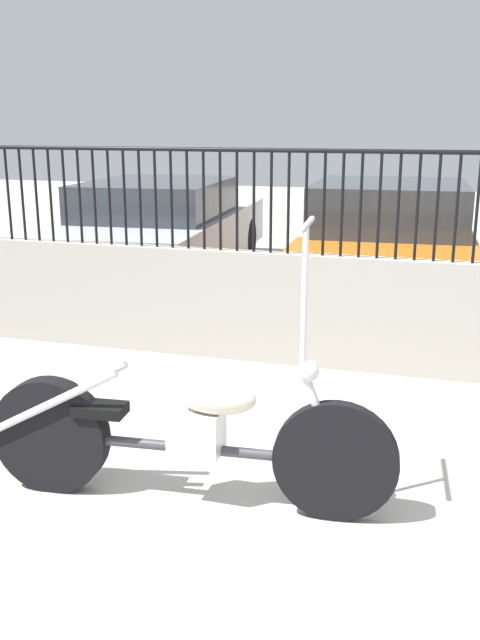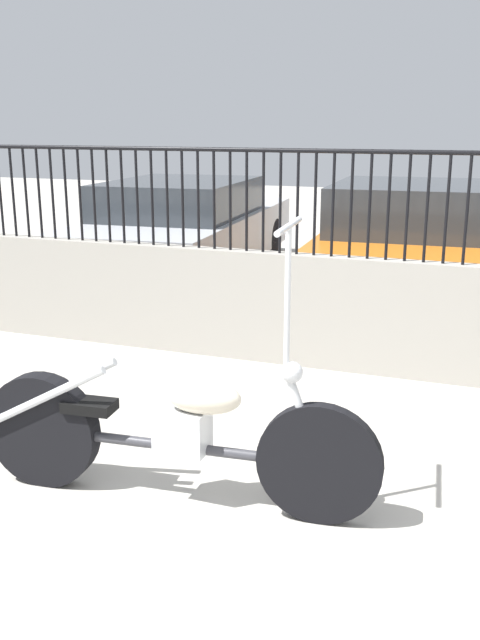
{
  "view_description": "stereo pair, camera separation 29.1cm",
  "coord_description": "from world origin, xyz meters",
  "views": [
    {
      "loc": [
        0.73,
        -2.76,
        2.0
      ],
      "look_at": [
        -0.63,
        1.72,
        0.7
      ],
      "focal_mm": 40.0,
      "sensor_mm": 36.0,
      "label": 1
    },
    {
      "loc": [
        1.0,
        -2.67,
        2.0
      ],
      "look_at": [
        -0.63,
        1.72,
        0.7
      ],
      "focal_mm": 40.0,
      "sensor_mm": 36.0,
      "label": 2
    }
  ],
  "objects": [
    {
      "name": "motorcycle_dark_grey",
      "position": [
        -0.67,
        0.48,
        0.4
      ],
      "size": [
        2.24,
        0.52,
        1.55
      ],
      "rotation": [
        0.0,
        0.0,
        0.09
      ],
      "color": "black",
      "rests_on": "ground_plane"
    },
    {
      "name": "fence_railing",
      "position": [
        -0.0,
        2.95,
        1.49
      ],
      "size": [
        10.12,
        0.04,
        0.85
      ],
      "color": "black",
      "rests_on": "low_wall"
    },
    {
      "name": "car_orange",
      "position": [
        -0.01,
        5.71,
        0.68
      ],
      "size": [
        2.1,
        4.23,
        1.35
      ],
      "rotation": [
        0.0,
        0.0,
        1.63
      ],
      "color": "black",
      "rests_on": "ground_plane"
    },
    {
      "name": "ground_plane",
      "position": [
        0.0,
        0.0,
        0.0
      ],
      "size": [
        40.0,
        40.0,
        0.0
      ],
      "primitive_type": "plane",
      "color": "#ADA89E"
    },
    {
      "name": "car_silver",
      "position": [
        -2.92,
        5.82,
        0.66
      ],
      "size": [
        2.15,
        4.66,
        1.29
      ],
      "rotation": [
        0.0,
        0.0,
        1.65
      ],
      "color": "black",
      "rests_on": "ground_plane"
    },
    {
      "name": "low_wall",
      "position": [
        0.0,
        2.95,
        0.47
      ],
      "size": [
        10.12,
        0.18,
        0.95
      ],
      "color": "#9E998E",
      "rests_on": "ground_plane"
    }
  ]
}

